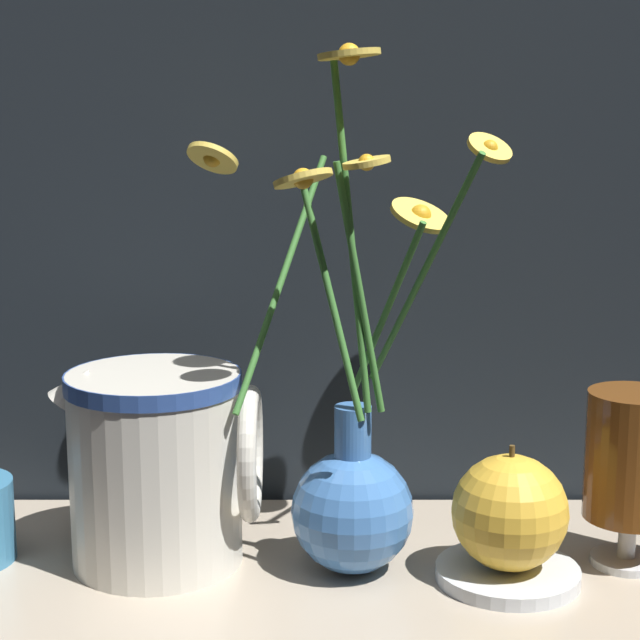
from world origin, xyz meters
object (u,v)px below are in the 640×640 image
at_px(vase_with_flowers, 354,480).
at_px(ceramic_pitcher, 160,461).
at_px(tea_glass, 633,460).
at_px(orange_fruit, 511,512).

relative_size(vase_with_flowers, ceramic_pitcher, 2.39).
bearing_deg(vase_with_flowers, ceramic_pitcher, 175.40).
height_order(vase_with_flowers, ceramic_pitcher, vase_with_flowers).
height_order(ceramic_pitcher, tea_glass, ceramic_pitcher).
relative_size(ceramic_pitcher, orange_fruit, 1.72).
relative_size(ceramic_pitcher, tea_glass, 1.19).
height_order(vase_with_flowers, tea_glass, vase_with_flowers).
distance_m(vase_with_flowers, tea_glass, 0.21).
height_order(vase_with_flowers, orange_fruit, vase_with_flowers).
xyz_separation_m(vase_with_flowers, ceramic_pitcher, (-0.14, 0.01, 0.01)).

